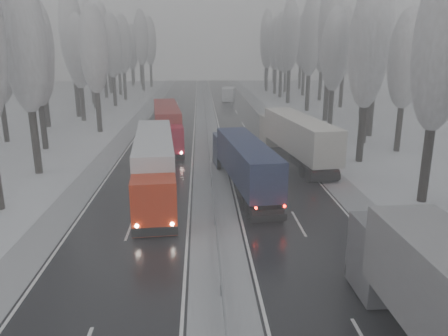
{
  "coord_description": "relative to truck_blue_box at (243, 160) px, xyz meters",
  "views": [
    {
      "loc": [
        -0.84,
        -13.22,
        10.8
      ],
      "look_at": [
        0.84,
        17.42,
        2.2
      ],
      "focal_mm": 35.0,
      "sensor_mm": 36.0,
      "label": 1
    }
  ],
  "objects": [
    {
      "name": "carriageway_right",
      "position": [
        2.82,
        10.68,
        -2.27
      ],
      "size": [
        7.5,
        200.0,
        0.03
      ],
      "primitive_type": "cube",
      "color": "black",
      "rests_on": "ground"
    },
    {
      "name": "tree_26",
      "position": [
        15.13,
        41.95,
        9.81
      ],
      "size": [
        3.6,
        3.6,
        18.78
      ],
      "color": "black",
      "rests_on": "ground"
    },
    {
      "name": "tree_79",
      "position": [
        -22.76,
        99.99,
        8.72
      ],
      "size": [
        3.6,
        3.6,
        17.07
      ],
      "color": "black",
      "rests_on": "ground"
    },
    {
      "name": "tree_27",
      "position": [
        22.28,
        45.95,
        9.07
      ],
      "size": [
        3.6,
        3.6,
        17.62
      ],
      "color": "black",
      "rests_on": "ground"
    },
    {
      "name": "tree_66",
      "position": [
        -20.59,
        43.03,
        7.55
      ],
      "size": [
        3.6,
        3.6,
        15.23
      ],
      "color": "black",
      "rests_on": "ground"
    },
    {
      "name": "truck_red_red",
      "position": [
        -7.02,
        16.35,
        0.2
      ],
      "size": [
        4.43,
        16.79,
        4.27
      ],
      "rotation": [
        0.0,
        0.0,
        0.11
      ],
      "color": "#A6091E",
      "rests_on": "ground"
    },
    {
      "name": "tree_36",
      "position": [
        14.6,
        86.84,
        10.73
      ],
      "size": [
        3.6,
        3.6,
        20.23
      ],
      "color": "black",
      "rests_on": "ground"
    },
    {
      "name": "median_guardrail",
      "position": [
        -2.43,
        10.66,
        -1.69
      ],
      "size": [
        0.12,
        200.0,
        0.76
      ],
      "color": "slate",
      "rests_on": "ground"
    },
    {
      "name": "tree_65",
      "position": [
        -22.49,
        37.39,
        10.26
      ],
      "size": [
        3.6,
        3.6,
        19.48
      ],
      "color": "black",
      "rests_on": "ground"
    },
    {
      "name": "tree_25",
      "position": [
        22.38,
        35.7,
        10.23
      ],
      "size": [
        3.6,
        3.6,
        19.44
      ],
      "color": "black",
      "rests_on": "ground"
    },
    {
      "name": "carriageway_left",
      "position": [
        -7.68,
        10.68,
        -2.27
      ],
      "size": [
        7.5,
        200.0,
        0.03
      ],
      "primitive_type": "cube",
      "color": "black",
      "rests_on": "ground"
    },
    {
      "name": "tree_39",
      "position": [
        19.12,
        101.4,
        8.16
      ],
      "size": [
        3.6,
        3.6,
        16.19
      ],
      "color": "black",
      "rests_on": "ground"
    },
    {
      "name": "tree_74",
      "position": [
        -17.51,
        80.01,
        10.39
      ],
      "size": [
        3.6,
        3.6,
        19.68
      ],
      "color": "black",
      "rests_on": "ground"
    },
    {
      "name": "tree_32",
      "position": [
        14.2,
        69.89,
        8.89
      ],
      "size": [
        3.6,
        3.6,
        17.33
      ],
      "color": "black",
      "rests_on": "ground"
    },
    {
      "name": "box_truck_distant",
      "position": [
        2.57,
        56.98,
        -0.92
      ],
      "size": [
        3.1,
        7.42,
        2.69
      ],
      "rotation": [
        0.0,
        0.0,
        -0.13
      ],
      "color": "silver",
      "rests_on": "ground"
    },
    {
      "name": "tree_69",
      "position": [
        -23.85,
        53.79,
        10.17
      ],
      "size": [
        3.6,
        3.6,
        19.35
      ],
      "color": "black",
      "rests_on": "ground"
    },
    {
      "name": "tree_63",
      "position": [
        -24.28,
        28.41,
        8.61
      ],
      "size": [
        3.6,
        3.6,
        16.88
      ],
      "color": "black",
      "rests_on": "ground"
    },
    {
      "name": "tree_29",
      "position": [
        21.28,
        56.63,
        9.38
      ],
      "size": [
        3.6,
        3.6,
        18.11
      ],
      "color": "black",
      "rests_on": "ground"
    },
    {
      "name": "truck_blue_box",
      "position": [
        0.0,
        0.0,
        0.0
      ],
      "size": [
        4.21,
        15.43,
        3.92
      ],
      "rotation": [
        0.0,
        0.0,
        0.12
      ],
      "color": "navy",
      "rests_on": "ground"
    },
    {
      "name": "tree_72",
      "position": [
        -21.36,
        69.21,
        7.47
      ],
      "size": [
        3.6,
        3.6,
        15.11
      ],
      "color": "black",
      "rests_on": "ground"
    },
    {
      "name": "tree_58",
      "position": [
        -17.56,
        5.24,
        8.81
      ],
      "size": [
        3.6,
        3.6,
        17.21
      ],
      "color": "black",
      "rests_on": "ground"
    },
    {
      "name": "tree_67",
      "position": [
        -21.98,
        47.03,
        8.74
      ],
      "size": [
        3.6,
        3.6,
        17.09
      ],
      "color": "black",
      "rests_on": "ground"
    },
    {
      "name": "tree_77",
      "position": [
        -22.09,
        93.4,
        6.97
      ],
      "size": [
        3.6,
        3.6,
        14.32
      ],
      "color": "black",
      "rests_on": "ground"
    },
    {
      "name": "shoulder_left",
      "position": [
        -12.63,
        10.68,
        -2.27
      ],
      "size": [
        2.4,
        200.0,
        0.04
      ],
      "primitive_type": "cube",
      "color": "#ABAEB3",
      "rests_on": "ground"
    },
    {
      "name": "tree_34",
      "position": [
        13.3,
        76.99,
        9.08
      ],
      "size": [
        3.6,
        3.6,
        17.63
      ],
      "color": "black",
      "rests_on": "ground"
    },
    {
      "name": "tree_78",
      "position": [
        -19.99,
        95.99,
        10.3
      ],
      "size": [
        3.6,
        3.6,
        19.55
      ],
      "color": "black",
      "rests_on": "ground"
    },
    {
      "name": "tree_38",
      "position": [
        16.3,
        97.4,
        9.3
      ],
      "size": [
        3.6,
        3.6,
        17.97
      ],
      "color": "black",
      "rests_on": "ground"
    },
    {
      "name": "tree_60",
      "position": [
        -20.18,
        14.88,
        7.3
      ],
      "size": [
        3.6,
        3.6,
        14.84
      ],
      "color": "black",
      "rests_on": "ground"
    },
    {
      "name": "tree_21",
      "position": [
        17.69,
        19.84,
        9.71
      ],
      "size": [
        3.6,
        3.6,
        18.62
      ],
      "color": "black",
      "rests_on": "ground"
    },
    {
      "name": "tree_37",
      "position": [
        21.59,
        90.84,
        8.28
      ],
      "size": [
        3.6,
        3.6,
        16.37
      ],
      "color": "black",
      "rests_on": "ground"
    },
    {
      "name": "tree_19",
      "position": [
        17.59,
        11.71,
        7.13
      ],
      "size": [
        3.6,
        3.6,
        14.57
      ],
      "color": "black",
      "rests_on": "ground"
    },
    {
      "name": "tree_64",
      "position": [
        -20.69,
        33.39,
        7.67
      ],
      "size": [
        3.6,
        3.6,
        15.42
      ],
      "color": "black",
      "rests_on": "ground"
    },
    {
      "name": "truck_cream_box",
      "position": [
        5.78,
        8.14,
        0.29
      ],
      "size": [
        4.91,
        17.35,
        4.41
      ],
      "rotation": [
        0.0,
        0.0,
        0.13
      ],
      "color": "#B8B5A3",
      "rests_on": "ground"
    },
    {
      "name": "tree_76",
      "position": [
        -16.48,
        89.4,
        9.66
      ],
      "size": [
        3.6,
        3.6,
        18.55
      ],
      "color": "black",
      "rests_on": "ground"
    },
    {
      "name": "median_slush",
      "position": [
        -2.43,
        10.68,
        -2.27
      ],
      "size": [
        3.0,
        200.0,
        0.04
      ],
      "primitive_type": "cube",
      "color": "#ABAEB3",
      "rests_on": "ground"
    },
    {
      "name": "tree_23",
      "position": [
        20.87,
        30.28,
        6.48
      ],
      "size": [
        3.6,
        3.6,
        13.55
      ],
      "color": "black",
      "rests_on": "ground"
    },
    {
      "name": "tree_68",
      "position": [
        -19.01,
        49.79,
        8.46
      ],
      "size": [
        3.6,
        3.6,
        16.65
      ],
      "color": "black",
      "rests_on": "ground"
    },
    {
      "name": "tree_62",
      "position": [
        -16.38,
        24.41,
        8.07
      ],
      "size": [
        3.6,
        3.6,
        16.04
      ],
      "color": "black",
      "rests_on": "ground"
    },
    {
      "name": "tree_75",
      "position": [
        -26.63,
        84.01,
        9.7
      ],
      "size": [
        3.6,
        3.6,
        18.6
      ],
      "color": "black",
      "rests_on": "ground"
    },
    {
      "name": "tree_71",
      "position": [
        -23.52,
        63.87,
        10.34
      ],
      "size": [
        3.6,
        3.6,
        19.61
      ],
      "color": "black",
      "rests_on": "ground"
    },
    {
      "name": "tree_18",
      "position": [
        12.07,
        7.71,
        8.41
      ],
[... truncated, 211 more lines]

